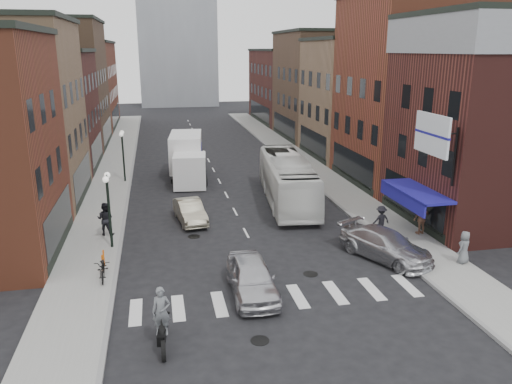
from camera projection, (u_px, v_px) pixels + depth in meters
ground at (265, 269)px, 24.11m from camera, size 160.00×160.00×0.00m
sidewalk_left at (114, 171)px, 43.19m from camera, size 3.00×74.00×0.15m
sidewalk_right at (303, 162)px, 46.43m from camera, size 3.00×74.00×0.15m
curb_left at (132, 171)px, 43.49m from camera, size 0.20×74.00×0.16m
curb_right at (287, 164)px, 46.17m from camera, size 0.20×74.00×0.16m
crosswalk_stripes at (280, 298)px, 21.28m from camera, size 12.00×2.20×0.01m
bldg_left_mid_b at (33, 111)px, 42.43m from camera, size 10.30×10.20×10.30m
bldg_left_far_a at (54, 85)px, 52.38m from camera, size 10.30×12.20×13.30m
bldg_left_far_b at (74, 85)px, 65.84m from camera, size 10.30×16.20×11.30m
bldg_right_corner at (496, 121)px, 29.51m from camera, size 10.30×9.20×12.30m
bldg_right_mid_a at (417, 91)px, 38.19m from camera, size 10.30×10.20×14.30m
bldg_right_mid_b at (363, 98)px, 48.02m from camera, size 10.30×10.20×11.30m
bldg_right_far_a at (326, 85)px, 58.24m from camera, size 10.30×12.20×12.30m
bldg_right_far_b at (293, 86)px, 71.71m from camera, size 10.30×16.20×10.30m
awning_blue at (413, 193)px, 27.44m from camera, size 1.80×5.00×0.78m
billboard_sign at (433, 136)px, 24.53m from camera, size 1.52×3.00×3.70m
streetlamp_near at (108, 197)px, 25.66m from camera, size 0.32×1.22×4.11m
streetlamp_far at (123, 147)px, 38.85m from camera, size 0.32×1.22×4.11m
bike_rack at (103, 260)px, 23.73m from camera, size 0.08×0.68×0.80m
box_truck at (187, 158)px, 40.22m from camera, size 3.03×8.38×3.56m
motorcycle_rider at (162, 320)px, 17.43m from camera, size 0.69×2.32×2.36m
transit_bus at (287, 180)px, 34.21m from camera, size 3.99×11.78×3.22m
sedan_left_near at (252, 278)px, 21.40m from camera, size 1.90×4.65×1.58m
sedan_left_far at (190, 211)px, 30.53m from camera, size 1.98×4.25×1.35m
curb_car at (385, 245)px, 25.09m from camera, size 4.10×5.53×1.49m
parked_bicycle at (103, 268)px, 22.65m from camera, size 0.78×1.94×1.00m
ped_left_solo at (105, 219)px, 27.88m from camera, size 1.03×0.77×1.88m
ped_right_a at (381, 220)px, 28.14m from camera, size 1.11×0.67×1.62m
ped_right_b at (422, 219)px, 28.02m from camera, size 1.14×0.69×1.82m
ped_right_c at (464, 247)px, 24.22m from camera, size 0.94×0.83×1.62m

